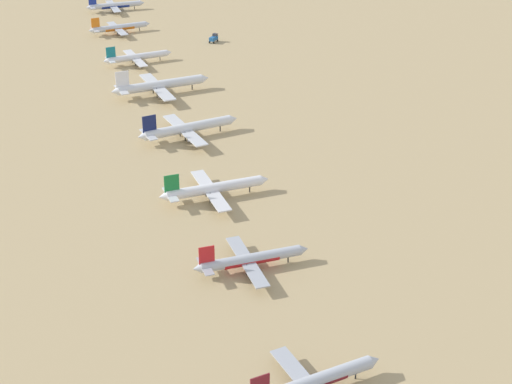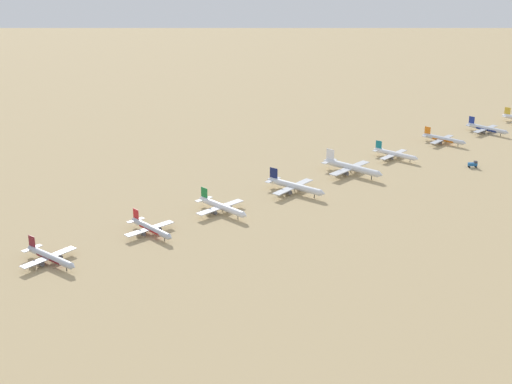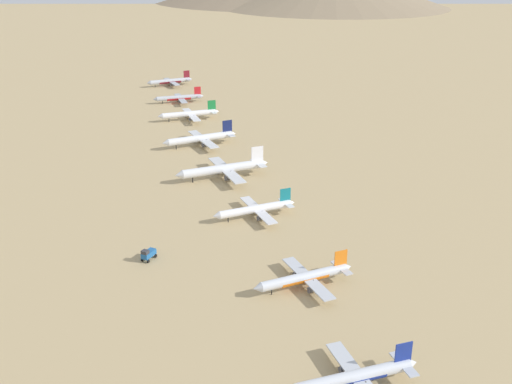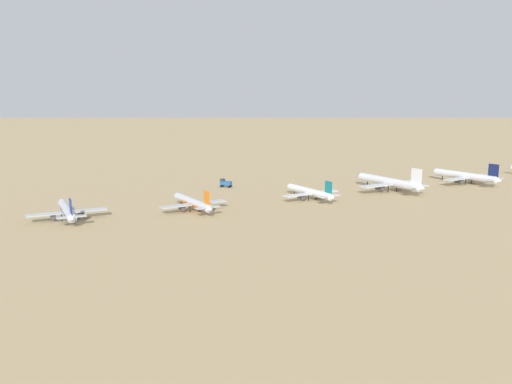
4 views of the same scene
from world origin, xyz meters
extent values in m
plane|color=tan|center=(0.00, 0.00, 0.00)|extent=(2174.01, 2174.01, 0.00)
cylinder|color=#B2B7C1|center=(-8.91, -183.31, 3.29)|extent=(28.37, 6.88, 2.98)
cone|color=#B2B7C1|center=(6.31, -181.17, 3.29)|extent=(2.89, 3.24, 2.92)
cylinder|color=#4C4C54|center=(-10.11, -178.73, 1.69)|extent=(3.51, 2.24, 1.80)
cylinder|color=black|center=(1.72, -181.82, 1.50)|extent=(0.35, 0.35, 3.00)
cylinder|color=maroon|center=(-8.91, -183.31, 3.07)|extent=(15.79, 5.12, 2.99)
cylinder|color=#B2B7C1|center=(-5.75, -133.50, 3.18)|extent=(27.25, 2.95, 2.88)
cone|color=#B2B7C1|center=(9.08, -133.54, 3.18)|extent=(2.43, 2.82, 2.82)
cone|color=#B2B7C1|center=(-20.43, -133.46, 3.18)|extent=(2.13, 2.59, 2.59)
cube|color=red|center=(-17.71, -133.47, 6.55)|extent=(4.16, 0.28, 5.30)
cube|color=#A4A8B2|center=(-18.16, -133.47, 3.47)|extent=(2.45, 9.09, 0.27)
cube|color=#A4A8B2|center=(-6.88, -133.50, 2.67)|extent=(3.85, 25.74, 0.34)
cylinder|color=#4C4C54|center=(-6.27, -128.96, 1.63)|extent=(3.18, 1.75, 1.74)
cylinder|color=#4C4C54|center=(-6.29, -138.04, 1.63)|extent=(3.18, 1.75, 1.74)
cylinder|color=black|center=(4.60, -133.53, 1.45)|extent=(0.33, 0.33, 2.89)
cylinder|color=black|center=(-7.64, -131.53, 1.45)|extent=(0.33, 0.33, 2.89)
cylinder|color=black|center=(-7.65, -135.47, 1.45)|extent=(0.33, 0.33, 2.89)
cylinder|color=red|center=(-5.75, -133.50, 2.96)|extent=(14.99, 2.92, 2.88)
cylinder|color=white|center=(-3.68, -92.03, 3.52)|extent=(30.26, 4.12, 3.19)
cone|color=white|center=(12.74, -91.52, 3.52)|extent=(2.78, 3.20, 3.12)
cone|color=white|center=(-19.93, -92.53, 3.52)|extent=(2.43, 2.94, 2.87)
cube|color=#197A38|center=(-16.92, -92.44, 7.25)|extent=(4.62, 0.44, 5.87)
cube|color=silver|center=(-17.42, -92.45, 3.84)|extent=(2.99, 10.14, 0.30)
cube|color=silver|center=(-4.94, -92.07, 2.96)|extent=(5.07, 28.62, 0.38)
cylinder|color=#4C4C54|center=(-4.42, -87.02, 1.81)|extent=(3.58, 2.04, 1.93)
cylinder|color=#4C4C54|center=(-4.11, -97.08, 1.81)|extent=(3.58, 2.04, 1.93)
cylinder|color=black|center=(7.78, -91.68, 1.60)|extent=(0.37, 0.37, 3.20)
cylinder|color=black|center=(-5.84, -89.92, 1.60)|extent=(0.37, 0.37, 3.20)
cylinder|color=black|center=(-5.71, -94.27, 1.60)|extent=(0.37, 0.37, 3.20)
cylinder|color=silver|center=(0.51, -44.38, 3.83)|extent=(32.96, 8.22, 3.46)
cone|color=silver|center=(18.18, -41.77, 3.83)|extent=(3.38, 3.78, 3.39)
cone|color=silver|center=(-16.98, -46.96, 3.83)|extent=(2.98, 3.46, 3.12)
cube|color=#141E51|center=(-13.73, -46.49, 7.88)|extent=(5.01, 1.05, 6.38)
cube|color=silver|center=(-14.27, -46.56, 4.17)|extent=(4.48, 11.25, 0.33)
cube|color=silver|center=(-0.84, -44.58, 3.22)|extent=(9.03, 31.32, 0.41)
cylinder|color=#4C4C54|center=(-0.92, -39.07, 1.97)|extent=(4.09, 2.63, 2.10)
cylinder|color=#4C4C54|center=(0.68, -49.88, 1.97)|extent=(4.09, 2.63, 2.10)
cylinder|color=black|center=(12.85, -42.56, 1.74)|extent=(0.40, 0.40, 3.48)
cylinder|color=black|center=(-2.09, -42.37, 1.74)|extent=(0.40, 0.40, 3.48)
cylinder|color=black|center=(-1.39, -47.06, 1.74)|extent=(0.40, 0.40, 3.48)
cylinder|color=silver|center=(0.97, 1.62, 4.13)|extent=(35.57, 6.99, 3.73)
cone|color=silver|center=(20.15, 3.40, 4.13)|extent=(3.47, 3.93, 3.66)
cone|color=silver|center=(-18.01, -0.15, 4.13)|extent=(3.05, 3.60, 3.36)
cube|color=white|center=(-14.49, 0.18, 8.50)|extent=(5.41, 0.84, 6.88)
cube|color=silver|center=(-15.08, 0.13, 4.50)|extent=(4.22, 12.03, 0.35)
cube|color=silver|center=(-0.50, 1.48, 3.47)|extent=(7.98, 33.72, 0.44)
cylinder|color=#4C4C54|center=(-0.26, 7.42, 2.12)|extent=(4.32, 2.63, 2.26)
cylinder|color=#4C4C54|center=(0.83, -4.32, 2.12)|extent=(4.32, 2.63, 2.26)
cylinder|color=black|center=(14.35, 2.86, 1.88)|extent=(0.43, 0.43, 3.75)
cylinder|color=black|center=(-1.71, 3.93, 1.88)|extent=(0.43, 0.43, 3.75)
cylinder|color=black|center=(-1.24, -1.15, 1.88)|extent=(0.43, 0.43, 3.75)
cylinder|color=white|center=(-0.02, 43.29, 3.19)|extent=(27.51, 5.67, 2.89)
cone|color=white|center=(14.80, 44.82, 3.19)|extent=(2.71, 3.06, 2.83)
cone|color=white|center=(-14.68, 41.79, 3.19)|extent=(2.38, 2.80, 2.60)
cube|color=#14727F|center=(-11.96, 42.07, 6.57)|extent=(4.18, 0.69, 5.32)
cube|color=silver|center=(-12.41, 42.02, 3.48)|extent=(3.35, 9.32, 0.27)
cube|color=silver|center=(-1.15, 43.18, 2.69)|extent=(6.42, 26.09, 0.34)
cylinder|color=#4C4C54|center=(-1.01, 47.78, 1.64)|extent=(3.35, 2.07, 1.75)
cylinder|color=#4C4C54|center=(-0.08, 38.71, 1.64)|extent=(3.35, 2.07, 1.75)
cylinder|color=black|center=(10.32, 44.36, 1.45)|extent=(0.33, 0.33, 2.90)
cylinder|color=black|center=(-2.11, 45.07, 1.45)|extent=(0.33, 0.33, 2.90)
cylinder|color=black|center=(-1.71, 41.14, 1.45)|extent=(0.33, 0.33, 2.90)
cylinder|color=silver|center=(0.88, 93.19, 3.17)|extent=(27.29, 5.87, 2.86)
cone|color=silver|center=(15.56, 94.83, 3.17)|extent=(2.71, 3.06, 2.81)
cone|color=silver|center=(-13.65, 91.55, 3.17)|extent=(2.39, 2.80, 2.58)
cube|color=orange|center=(-10.95, 91.86, 6.52)|extent=(4.15, 0.72, 5.28)
cube|color=#B6BBC5|center=(-11.40, 91.81, 3.45)|extent=(3.41, 9.26, 0.27)
cube|color=#B6BBC5|center=(-0.24, 93.06, 2.66)|extent=(6.61, 25.89, 0.34)
cylinder|color=#4C4C54|center=(-0.15, 97.62, 1.63)|extent=(3.34, 2.08, 1.73)
cylinder|color=#4C4C54|center=(0.86, 88.63, 1.63)|extent=(3.34, 2.08, 1.73)
cylinder|color=black|center=(11.13, 94.34, 1.44)|extent=(0.33, 0.33, 2.88)
cylinder|color=black|center=(-1.21, 94.92, 1.44)|extent=(0.33, 0.33, 2.88)
cylinder|color=black|center=(-0.77, 91.03, 1.44)|extent=(0.33, 0.33, 2.88)
cylinder|color=orange|center=(0.88, 93.19, 2.95)|extent=(15.15, 4.52, 2.87)
cylinder|color=silver|center=(6.44, 136.47, 3.22)|extent=(27.66, 3.37, 2.92)
cone|color=silver|center=(21.48, 136.72, 3.22)|extent=(2.50, 2.90, 2.86)
cone|color=silver|center=(-8.44, 136.23, 3.22)|extent=(2.19, 2.66, 2.62)
cube|color=navy|center=(-5.68, 136.27, 6.64)|extent=(4.22, 0.34, 5.37)
cube|color=#B6BBC5|center=(-6.14, 136.27, 3.51)|extent=(2.61, 9.25, 0.28)
cube|color=#B6BBC5|center=(5.29, 136.45, 2.71)|extent=(4.26, 26.15, 0.35)
cylinder|color=#4C4C54|center=(5.83, 141.07, 1.66)|extent=(3.25, 1.82, 1.76)
cylinder|color=#4C4C54|center=(5.98, 131.86, 1.66)|extent=(3.25, 1.82, 1.76)
cylinder|color=black|center=(16.94, 136.65, 1.47)|extent=(0.34, 0.34, 2.93)
cylinder|color=black|center=(4.49, 138.44, 1.47)|extent=(0.34, 0.34, 2.93)
cylinder|color=black|center=(4.56, 134.45, 1.47)|extent=(0.34, 0.34, 2.93)
cylinder|color=navy|center=(6.44, 136.47, 3.00)|extent=(15.24, 3.17, 2.92)
cube|color=#1E5999|center=(41.07, 63.35, 1.95)|extent=(5.25, 5.35, 1.70)
cube|color=#333338|center=(42.25, 64.58, 3.35)|extent=(2.74, 2.73, 1.10)
cylinder|color=black|center=(41.61, 65.58, 0.55)|extent=(1.01, 1.04, 1.10)
cylinder|color=black|center=(43.27, 63.99, 0.55)|extent=(1.01, 1.04, 1.10)
cylinder|color=black|center=(38.88, 62.72, 0.55)|extent=(1.01, 1.04, 1.10)
cylinder|color=black|center=(40.54, 61.13, 0.55)|extent=(1.01, 1.04, 1.10)
camera|label=1|loc=(-62.47, -303.61, 115.87)|focal=56.80mm
camera|label=2|loc=(264.28, -318.33, 139.15)|focal=53.19mm
camera|label=3|loc=(59.12, 232.18, 91.25)|focal=42.34mm
camera|label=4|loc=(-176.73, 152.27, 41.81)|focal=36.09mm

